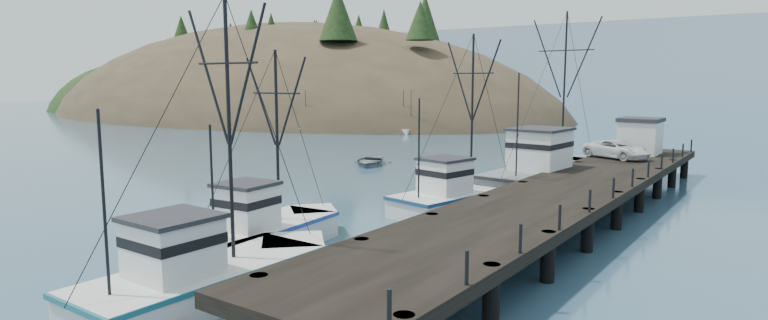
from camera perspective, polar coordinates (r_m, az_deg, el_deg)
ground at (r=30.12m, az=-20.98°, el=-7.77°), size 400.00×400.00×0.00m
pier at (r=34.03m, az=17.12°, el=-2.93°), size 6.00×44.00×2.00m
headland at (r=137.64m, az=-10.90°, el=2.46°), size 134.80×78.00×51.00m
distant_ridge at (r=186.54m, az=31.15°, el=4.24°), size 360.00×40.00×26.00m
distant_ridge_far at (r=211.04m, az=17.80°, el=5.26°), size 180.00×25.00×18.00m
moored_sailboats at (r=91.15m, az=-2.49°, el=3.04°), size 20.72×19.19×6.35m
trawler_near at (r=22.63m, az=-16.07°, el=-10.51°), size 3.62×10.80×11.06m
trawler_mid at (r=28.28m, az=-11.05°, el=-6.68°), size 3.75×9.29×9.45m
trawler_far at (r=36.03m, az=7.28°, el=-3.48°), size 4.97×10.47×10.76m
work_vessel at (r=42.71m, az=15.70°, el=-1.39°), size 5.38×15.15×12.71m
pier_shed at (r=50.57m, az=23.20°, el=2.16°), size 3.00×3.20×2.80m
pickup_truck at (r=46.96m, az=21.29°, el=0.96°), size 5.37×3.98×1.36m
motorboat at (r=54.42m, az=-1.39°, el=-0.49°), size 5.54×6.20×1.06m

